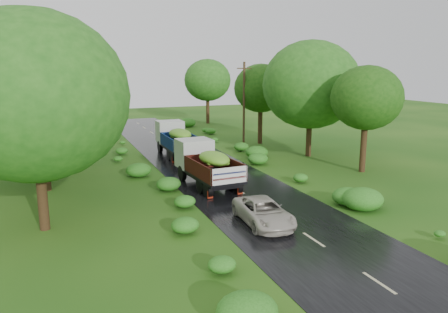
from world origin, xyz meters
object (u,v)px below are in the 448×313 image
car (264,212)px  truck_far (176,137)px  truck_near (205,162)px  utility_pole (244,104)px

car → truck_far: bearing=92.0°
car → truck_near: bearing=95.7°
utility_pole → truck_near: bearing=-119.1°
truck_near → car: 7.41m
car → utility_pole: utility_pole is taller
truck_near → utility_pole: (7.33, 10.76, 2.41)m
truck_far → utility_pole: bearing=11.5°
truck_far → utility_pole: (6.62, 1.34, 2.39)m
truck_far → truck_near: bearing=-94.3°
car → utility_pole: 19.71m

